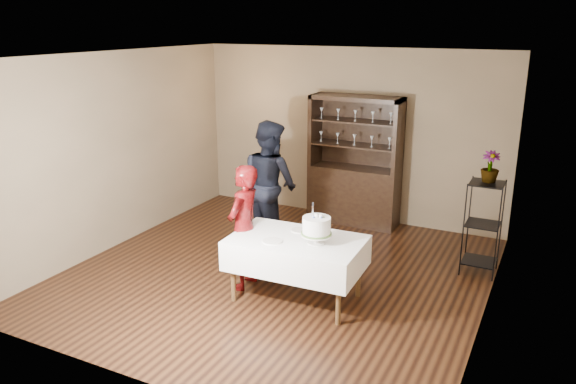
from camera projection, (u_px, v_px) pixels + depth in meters
name	position (u px, v px, depth m)	size (l,w,h in m)	color
floor	(277.00, 274.00, 7.13)	(5.00, 5.00, 0.00)	black
ceiling	(275.00, 56.00, 6.33)	(5.00, 5.00, 0.00)	white
back_wall	(349.00, 135.00, 8.87)	(5.00, 0.02, 2.70)	brown
wall_left	(117.00, 151.00, 7.79)	(0.02, 5.00, 2.70)	brown
wall_right	(495.00, 200.00, 5.67)	(0.02, 5.00, 2.70)	brown
china_hutch	(354.00, 182.00, 8.77)	(1.40, 0.48, 2.00)	black
plant_etagere	(483.00, 224.00, 6.99)	(0.42, 0.42, 1.20)	black
cake_table	(297.00, 253.00, 6.34)	(1.52, 0.97, 0.74)	white
woman	(244.00, 227.00, 6.60)	(0.55, 0.36, 1.51)	#310406
man	(270.00, 184.00, 7.82)	(0.87, 0.68, 1.80)	black
cake	(317.00, 227.00, 6.10)	(0.35, 0.35, 0.48)	silver
plate_near	(272.00, 241.00, 6.19)	(0.22, 0.22, 0.01)	silver
plate_far	(300.00, 230.00, 6.52)	(0.20, 0.20, 0.01)	silver
potted_plant	(490.00, 167.00, 6.81)	(0.22, 0.22, 0.38)	#4F7336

